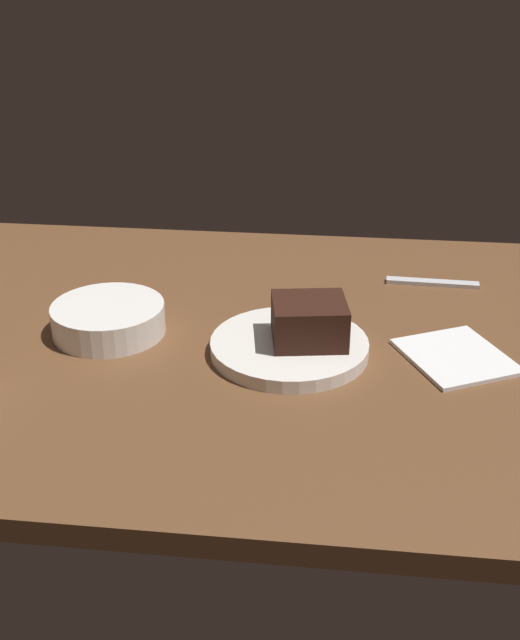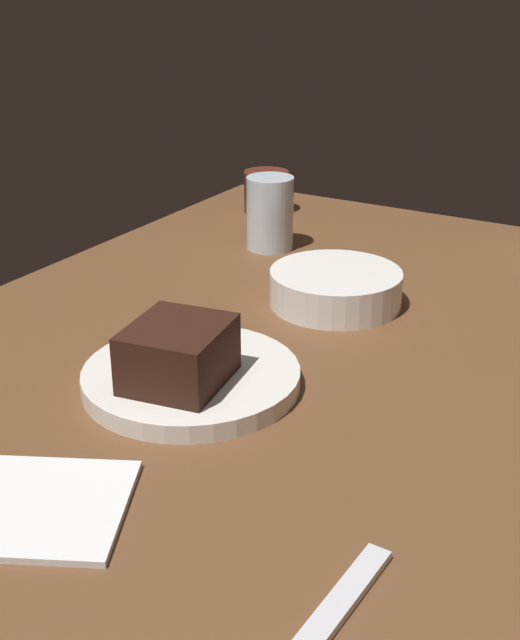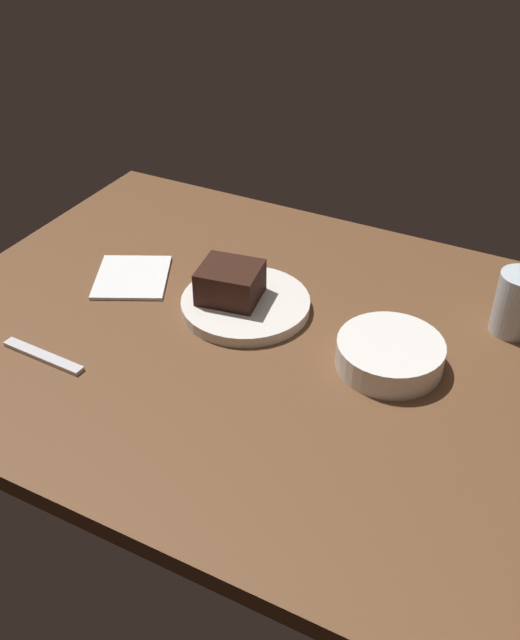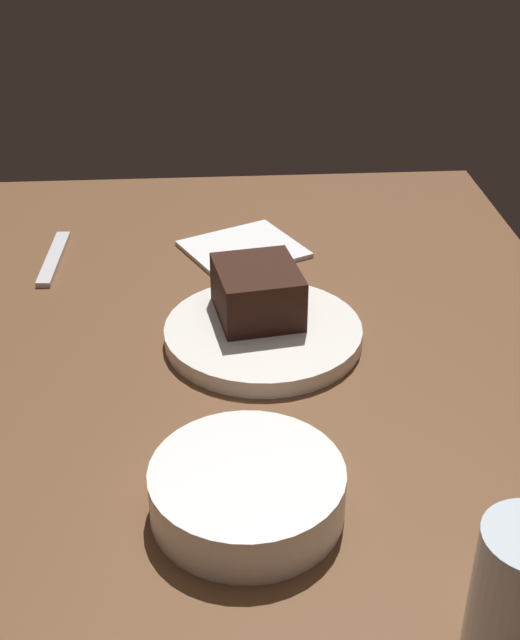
% 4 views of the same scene
% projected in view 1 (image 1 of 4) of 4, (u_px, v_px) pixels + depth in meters
% --- Properties ---
extents(dining_table, '(1.20, 0.84, 0.03)m').
position_uv_depth(dining_table, '(224.00, 342.00, 1.13)').
color(dining_table, brown).
rests_on(dining_table, ground).
extents(dessert_plate, '(0.22, 0.22, 0.02)m').
position_uv_depth(dessert_plate, '(289.00, 347.00, 1.06)').
color(dessert_plate, white).
rests_on(dessert_plate, dining_table).
extents(chocolate_cake_slice, '(0.11, 0.10, 0.06)m').
position_uv_depth(chocolate_cake_slice, '(309.00, 321.00, 1.05)').
color(chocolate_cake_slice, black).
rests_on(chocolate_cake_slice, dessert_plate).
extents(side_bowl, '(0.16, 0.16, 0.04)m').
position_uv_depth(side_bowl, '(109.00, 319.00, 1.11)').
color(side_bowl, white).
rests_on(side_bowl, dining_table).
extents(dessert_spoon, '(0.15, 0.02, 0.01)m').
position_uv_depth(dessert_spoon, '(432.00, 283.00, 1.27)').
color(dessert_spoon, silver).
rests_on(dessert_spoon, dining_table).
extents(folded_napkin, '(0.18, 0.18, 0.01)m').
position_uv_depth(folded_napkin, '(456.00, 357.00, 1.05)').
color(folded_napkin, white).
rests_on(folded_napkin, dining_table).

